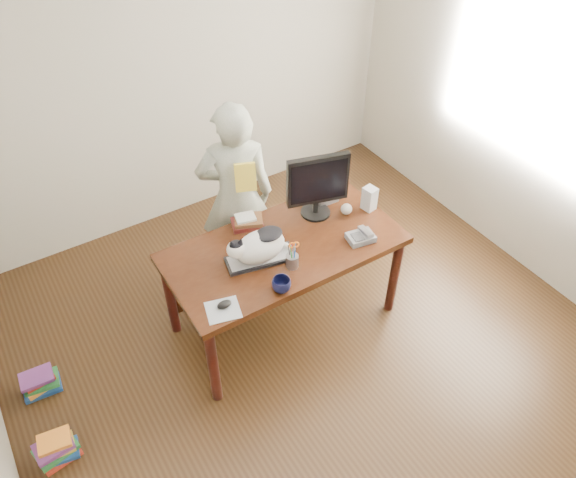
{
  "coord_description": "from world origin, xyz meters",
  "views": [
    {
      "loc": [
        -1.45,
        -1.76,
        3.31
      ],
      "look_at": [
        0.0,
        0.55,
        0.85
      ],
      "focal_mm": 35.0,
      "sensor_mm": 36.0,
      "label": 1
    }
  ],
  "objects_px": {
    "book_stack": "(247,221)",
    "keyboard": "(261,258)",
    "monitor": "(318,183)",
    "speaker": "(369,198)",
    "coffee_mug": "(281,285)",
    "phone": "(361,237)",
    "calculator": "(322,194)",
    "book_pile_a": "(57,449)",
    "desk": "(278,255)",
    "book_pile_b": "(40,382)",
    "pen_cup": "(292,260)",
    "mouse": "(224,304)",
    "baseball": "(346,209)",
    "cat": "(258,246)",
    "person": "(236,197)"
  },
  "relations": [
    {
      "from": "pen_cup",
      "to": "mouse",
      "type": "bearing_deg",
      "value": -171.9
    },
    {
      "from": "keyboard",
      "to": "person",
      "type": "bearing_deg",
      "value": 87.39
    },
    {
      "from": "keyboard",
      "to": "book_stack",
      "type": "bearing_deg",
      "value": 86.6
    },
    {
      "from": "phone",
      "to": "baseball",
      "type": "relative_size",
      "value": 2.43
    },
    {
      "from": "baseball",
      "to": "keyboard",
      "type": "bearing_deg",
      "value": -173.5
    },
    {
      "from": "cat",
      "to": "phone",
      "type": "relative_size",
      "value": 2.26
    },
    {
      "from": "speaker",
      "to": "book_pile_b",
      "type": "height_order",
      "value": "speaker"
    },
    {
      "from": "pen_cup",
      "to": "baseball",
      "type": "xyz_separation_m",
      "value": [
        0.62,
        0.25,
        -0.02
      ]
    },
    {
      "from": "monitor",
      "to": "phone",
      "type": "height_order",
      "value": "monitor"
    },
    {
      "from": "calculator",
      "to": "monitor",
      "type": "bearing_deg",
      "value": -133.11
    },
    {
      "from": "phone",
      "to": "keyboard",
      "type": "bearing_deg",
      "value": 173.96
    },
    {
      "from": "baseball",
      "to": "book_pile_a",
      "type": "xyz_separation_m",
      "value": [
        -2.31,
        -0.25,
        -0.7
      ]
    },
    {
      "from": "coffee_mug",
      "to": "person",
      "type": "distance_m",
      "value": 0.98
    },
    {
      "from": "speaker",
      "to": "baseball",
      "type": "height_order",
      "value": "speaker"
    },
    {
      "from": "pen_cup",
      "to": "book_pile_a",
      "type": "distance_m",
      "value": 1.84
    },
    {
      "from": "keyboard",
      "to": "phone",
      "type": "distance_m",
      "value": 0.7
    },
    {
      "from": "phone",
      "to": "baseball",
      "type": "distance_m",
      "value": 0.29
    },
    {
      "from": "monitor",
      "to": "speaker",
      "type": "xyz_separation_m",
      "value": [
        0.36,
        -0.14,
        -0.19
      ]
    },
    {
      "from": "calculator",
      "to": "book_pile_a",
      "type": "height_order",
      "value": "calculator"
    },
    {
      "from": "book_pile_a",
      "to": "calculator",
      "type": "bearing_deg",
      "value": 12.56
    },
    {
      "from": "coffee_mug",
      "to": "speaker",
      "type": "distance_m",
      "value": 1.02
    },
    {
      "from": "mouse",
      "to": "calculator",
      "type": "bearing_deg",
      "value": 41.99
    },
    {
      "from": "desk",
      "to": "cat",
      "type": "height_order",
      "value": "cat"
    },
    {
      "from": "keyboard",
      "to": "phone",
      "type": "height_order",
      "value": "phone"
    },
    {
      "from": "book_pile_a",
      "to": "mouse",
      "type": "bearing_deg",
      "value": -3.39
    },
    {
      "from": "desk",
      "to": "pen_cup",
      "type": "distance_m",
      "value": 0.35
    },
    {
      "from": "coffee_mug",
      "to": "phone",
      "type": "bearing_deg",
      "value": 8.78
    },
    {
      "from": "calculator",
      "to": "baseball",
      "type": "bearing_deg",
      "value": -79.42
    },
    {
      "from": "book_stack",
      "to": "keyboard",
      "type": "bearing_deg",
      "value": -84.85
    },
    {
      "from": "baseball",
      "to": "person",
      "type": "height_order",
      "value": "person"
    },
    {
      "from": "mouse",
      "to": "person",
      "type": "height_order",
      "value": "person"
    },
    {
      "from": "calculator",
      "to": "speaker",
      "type": "bearing_deg",
      "value": -52.06
    },
    {
      "from": "mouse",
      "to": "baseball",
      "type": "distance_m",
      "value": 1.19
    },
    {
      "from": "speaker",
      "to": "monitor",
      "type": "bearing_deg",
      "value": 148.9
    },
    {
      "from": "cat",
      "to": "pen_cup",
      "type": "distance_m",
      "value": 0.24
    },
    {
      "from": "keyboard",
      "to": "monitor",
      "type": "bearing_deg",
      "value": 30.38
    },
    {
      "from": "book_pile_b",
      "to": "pen_cup",
      "type": "bearing_deg",
      "value": -18.09
    },
    {
      "from": "mouse",
      "to": "speaker",
      "type": "height_order",
      "value": "speaker"
    },
    {
      "from": "desk",
      "to": "book_pile_a",
      "type": "height_order",
      "value": "desk"
    },
    {
      "from": "baseball",
      "to": "book_stack",
      "type": "relative_size",
      "value": 0.33
    },
    {
      "from": "book_stack",
      "to": "book_pile_a",
      "type": "bearing_deg",
      "value": -142.05
    },
    {
      "from": "baseball",
      "to": "calculator",
      "type": "xyz_separation_m",
      "value": [
        -0.04,
        0.25,
        -0.01
      ]
    },
    {
      "from": "mouse",
      "to": "book_pile_a",
      "type": "bearing_deg",
      "value": -168.8
    },
    {
      "from": "coffee_mug",
      "to": "baseball",
      "type": "distance_m",
      "value": 0.88
    },
    {
      "from": "pen_cup",
      "to": "person",
      "type": "relative_size",
      "value": 0.14
    },
    {
      "from": "speaker",
      "to": "baseball",
      "type": "xyz_separation_m",
      "value": [
        -0.17,
        0.04,
        -0.05
      ]
    },
    {
      "from": "desk",
      "to": "cat",
      "type": "xyz_separation_m",
      "value": [
        -0.21,
        -0.11,
        0.28
      ]
    },
    {
      "from": "pen_cup",
      "to": "monitor",
      "type": "bearing_deg",
      "value": 39.33
    },
    {
      "from": "coffee_mug",
      "to": "phone",
      "type": "relative_size",
      "value": 0.6
    },
    {
      "from": "desk",
      "to": "book_stack",
      "type": "distance_m",
      "value": 0.32
    }
  ]
}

